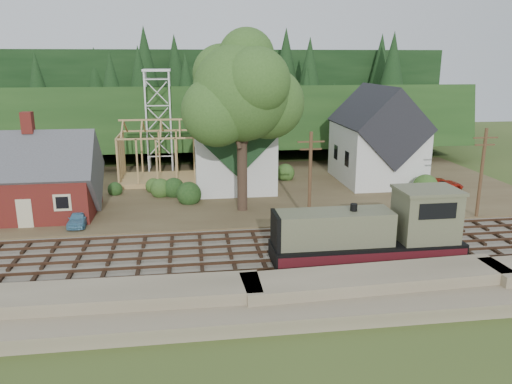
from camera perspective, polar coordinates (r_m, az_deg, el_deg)
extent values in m
plane|color=#384C1E|center=(35.96, -2.93, -7.24)|extent=(140.00, 140.00, 0.00)
cube|color=#7F7259|center=(28.31, -1.33, -13.71)|extent=(64.00, 5.00, 1.60)
cube|color=#726B5B|center=(35.93, -2.93, -7.12)|extent=(64.00, 11.00, 0.16)
cube|color=brown|center=(52.98, -4.69, 0.24)|extent=(64.00, 26.00, 0.30)
cube|color=#1E3F19|center=(76.44, -5.78, 4.67)|extent=(70.00, 28.96, 12.74)
cube|color=black|center=(92.22, -6.21, 6.43)|extent=(80.00, 20.00, 12.00)
cube|color=maroon|center=(47.48, -23.85, -0.20)|extent=(10.00, 7.00, 3.80)
cube|color=#4C4C51|center=(47.06, -24.09, 2.03)|extent=(10.80, 7.41, 7.41)
cube|color=maroon|center=(46.38, -24.66, 7.21)|extent=(0.90, 0.90, 1.80)
cube|color=beige|center=(44.41, -24.94, -2.25)|extent=(1.20, 0.06, 2.40)
cube|color=silver|center=(54.33, -2.78, 4.27)|extent=(8.00, 12.00, 6.40)
cube|color=black|center=(53.83, -2.82, 7.62)|extent=(8.40, 12.96, 8.40)
cube|color=silver|center=(47.67, -2.18, 9.09)|extent=(2.40, 2.40, 4.00)
cone|color=black|center=(47.44, -2.22, 13.06)|extent=(5.37, 5.37, 2.60)
cube|color=silver|center=(57.07, 13.57, 4.39)|extent=(8.00, 10.00, 6.40)
cube|color=black|center=(56.60, 13.77, 7.57)|extent=(8.40, 10.80, 8.40)
cube|color=tan|center=(56.78, -11.00, 1.43)|extent=(8.00, 6.00, 0.50)
cube|color=tan|center=(55.63, -11.34, 8.10)|extent=(8.00, 0.18, 0.18)
cube|color=silver|center=(60.39, -12.41, 7.71)|extent=(0.18, 0.18, 12.00)
cube|color=silver|center=(60.24, -9.73, 7.82)|extent=(0.18, 0.18, 12.00)
cube|color=silver|center=(63.16, -12.23, 8.02)|extent=(0.18, 0.18, 12.00)
cube|color=silver|center=(63.02, -9.67, 8.14)|extent=(0.18, 0.18, 12.00)
cube|color=silver|center=(61.27, -11.29, 13.50)|extent=(3.20, 3.20, 0.25)
cylinder|color=#38281E|center=(44.42, -1.60, 2.91)|extent=(0.90, 0.90, 8.00)
sphere|color=#365A21|center=(43.53, -1.66, 11.31)|extent=(8.40, 8.40, 8.40)
sphere|color=#365A21|center=(44.93, 1.43, 10.14)|extent=(6.40, 6.40, 6.40)
sphere|color=#365A21|center=(42.67, -4.50, 9.17)|extent=(6.00, 6.00, 6.00)
cylinder|color=#4C331E|center=(40.75, 6.18, 1.29)|extent=(0.28, 0.28, 8.00)
cube|color=#4C331E|center=(40.12, 6.31, 5.73)|extent=(2.20, 0.12, 0.12)
cube|color=#4C331E|center=(40.22, 6.28, 4.89)|extent=(1.80, 0.12, 0.12)
cylinder|color=#4C331E|center=(46.70, 24.34, 1.79)|extent=(0.28, 0.28, 8.00)
cube|color=#4C331E|center=(46.15, 24.77, 5.66)|extent=(2.20, 0.12, 0.12)
cube|color=#4C331E|center=(46.23, 24.69, 4.92)|extent=(1.80, 0.12, 0.12)
cube|color=black|center=(35.00, 12.46, -7.62)|extent=(12.75, 2.66, 0.37)
cube|color=black|center=(34.72, 12.53, -6.48)|extent=(12.75, 3.08, 1.17)
cube|color=#5B5D43|center=(33.41, 8.92, -4.05)|extent=(7.65, 2.44, 2.23)
cube|color=#5B5D43|center=(35.57, 18.85, -2.52)|extent=(3.82, 2.97, 3.40)
cube|color=#5B5D43|center=(35.11, 19.09, 0.21)|extent=(4.04, 3.19, 0.21)
cube|color=black|center=(34.09, 20.07, -2.08)|extent=(2.55, 0.06, 1.06)
cube|color=#450E14|center=(33.38, 13.46, -7.44)|extent=(12.75, 0.04, 0.74)
cube|color=#450E14|center=(36.09, 11.67, -5.60)|extent=(12.75, 0.04, 0.74)
cylinder|color=black|center=(33.43, 11.10, -1.95)|extent=(0.47, 0.47, 0.74)
imported|color=#589BBE|center=(43.58, -19.63, -2.84)|extent=(1.45, 3.56, 1.21)
imported|color=#AF1C0E|center=(55.53, 20.46, 0.82)|extent=(4.46, 2.22, 1.21)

